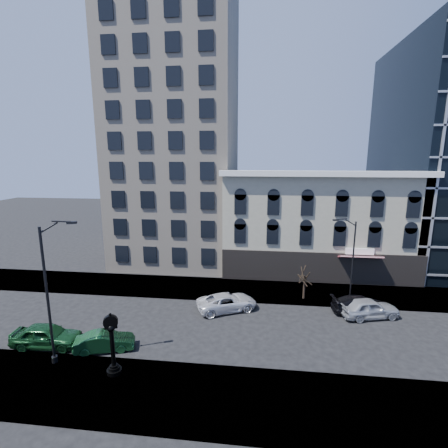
# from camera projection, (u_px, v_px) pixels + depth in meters

# --- Properties ---
(ground) EXTENTS (160.00, 160.00, 0.00)m
(ground) POSITION_uv_depth(u_px,v_px,m) (195.00, 327.00, 27.12)
(ground) COLOR black
(ground) RESTS_ON ground
(sidewalk_far) EXTENTS (160.00, 6.00, 0.12)m
(sidewalk_far) POSITION_uv_depth(u_px,v_px,m) (210.00, 288.00, 34.89)
(sidewalk_far) COLOR gray
(sidewalk_far) RESTS_ON ground
(sidewalk_near) EXTENTS (160.00, 6.00, 0.12)m
(sidewalk_near) POSITION_uv_depth(u_px,v_px,m) (168.00, 394.00, 19.33)
(sidewalk_near) COLOR gray
(sidewalk_near) RESTS_ON ground
(cream_tower) EXTENTS (15.90, 15.40, 42.50)m
(cream_tower) POSITION_uv_depth(u_px,v_px,m) (175.00, 115.00, 42.27)
(cream_tower) COLOR beige
(cream_tower) RESTS_ON ground
(victorian_row) EXTENTS (22.60, 11.19, 12.50)m
(victorian_row) POSITION_uv_depth(u_px,v_px,m) (315.00, 222.00, 40.01)
(victorian_row) COLOR #A9A38B
(victorian_row) RESTS_ON ground
(street_clock) EXTENTS (0.96, 0.96, 4.22)m
(street_clock) POSITION_uv_depth(u_px,v_px,m) (112.00, 346.00, 20.74)
(street_clock) COLOR black
(street_clock) RESTS_ON sidewalk_near
(street_lamp_near) EXTENTS (2.48, 1.20, 10.06)m
(street_lamp_near) POSITION_uv_depth(u_px,v_px,m) (55.00, 255.00, 20.87)
(street_lamp_near) COLOR black
(street_lamp_near) RESTS_ON sidewalk_near
(street_lamp_far) EXTENTS (2.17, 0.44, 8.37)m
(street_lamp_far) POSITION_uv_depth(u_px,v_px,m) (348.00, 238.00, 30.43)
(street_lamp_far) COLOR black
(street_lamp_far) RESTS_ON sidewalk_far
(bare_tree_far) EXTENTS (2.07, 2.07, 3.56)m
(bare_tree_far) POSITION_uv_depth(u_px,v_px,m) (305.00, 273.00, 31.73)
(bare_tree_far) COLOR black
(bare_tree_far) RESTS_ON sidewalk_far
(car_near_a) EXTENTS (5.17, 2.43, 1.71)m
(car_near_a) POSITION_uv_depth(u_px,v_px,m) (47.00, 336.00, 24.16)
(car_near_a) COLOR #143F1E
(car_near_a) RESTS_ON ground
(car_near_b) EXTENTS (4.44, 2.68, 1.38)m
(car_near_b) POSITION_uv_depth(u_px,v_px,m) (105.00, 341.00, 23.69)
(car_near_b) COLOR #143F1E
(car_near_b) RESTS_ON ground
(car_far_a) EXTENTS (6.07, 4.63, 1.53)m
(car_far_a) POSITION_uv_depth(u_px,v_px,m) (227.00, 302.00, 29.94)
(car_far_a) COLOR silver
(car_far_a) RESTS_ON ground
(car_far_b) EXTENTS (5.53, 2.85, 1.53)m
(car_far_b) POSITION_uv_depth(u_px,v_px,m) (361.00, 305.00, 29.34)
(car_far_b) COLOR black
(car_far_b) RESTS_ON ground
(car_far_c) EXTENTS (5.40, 3.23, 1.72)m
(car_far_c) POSITION_uv_depth(u_px,v_px,m) (369.00, 308.00, 28.54)
(car_far_c) COLOR #A5A8AD
(car_far_c) RESTS_ON ground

